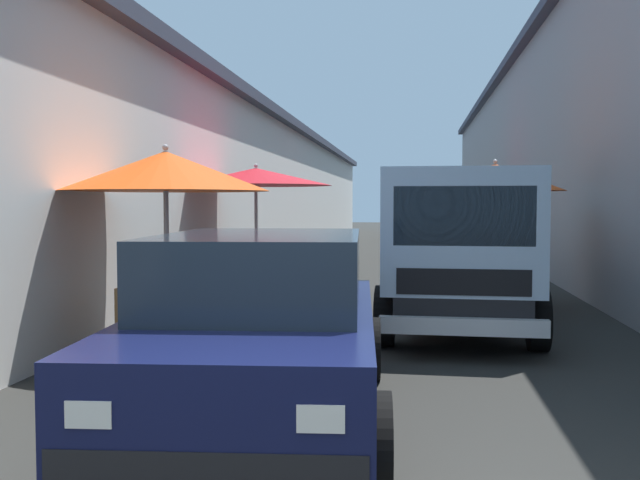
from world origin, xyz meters
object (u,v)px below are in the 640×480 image
(delivery_truck, at_px, (459,255))
(parked_scooter, at_px, (490,262))
(fruit_stall_far_right, at_px, (164,192))
(fruit_stall_near_left, at_px, (441,203))
(hatchback_car, at_px, (261,326))
(fruit_stall_mid_lane, at_px, (256,194))
(fruit_stall_near_right, at_px, (494,192))
(vendor_by_crates, at_px, (430,238))

(delivery_truck, distance_m, parked_scooter, 6.24)
(fruit_stall_far_right, relative_size, fruit_stall_near_left, 1.03)
(fruit_stall_far_right, distance_m, hatchback_car, 2.89)
(fruit_stall_mid_lane, bearing_deg, parked_scooter, -56.12)
(fruit_stall_near_right, distance_m, vendor_by_crates, 4.56)
(fruit_stall_near_left, bearing_deg, fruit_stall_far_right, 165.22)
(fruit_stall_near_left, distance_m, hatchback_car, 15.78)
(fruit_stall_mid_lane, height_order, delivery_truck, fruit_stall_mid_lane)
(parked_scooter, bearing_deg, fruit_stall_near_right, 174.82)
(hatchback_car, relative_size, parked_scooter, 2.43)
(fruit_stall_mid_lane, relative_size, fruit_stall_far_right, 1.14)
(fruit_stall_mid_lane, xyz_separation_m, fruit_stall_near_left, (8.78, -3.56, -0.14))
(fruit_stall_near_right, bearing_deg, parked_scooter, -5.18)
(hatchback_car, bearing_deg, fruit_stall_near_left, -7.26)
(fruit_stall_mid_lane, xyz_separation_m, parked_scooter, (2.92, -4.34, -1.40))
(fruit_stall_near_left, xyz_separation_m, vendor_by_crates, (-4.56, 0.43, -0.82))
(vendor_by_crates, bearing_deg, fruit_stall_mid_lane, 143.46)
(fruit_stall_mid_lane, distance_m, parked_scooter, 5.42)
(parked_scooter, bearing_deg, fruit_stall_mid_lane, 123.88)
(delivery_truck, xyz_separation_m, vendor_by_crates, (7.42, 0.19, -0.16))
(fruit_stall_near_right, xyz_separation_m, parked_scooter, (3.05, -0.28, -1.43))
(fruit_stall_far_right, xyz_separation_m, hatchback_car, (-2.18, -1.55, -1.07))
(fruit_stall_near_right, xyz_separation_m, vendor_by_crates, (4.35, 0.95, -0.99))
(fruit_stall_near_left, distance_m, parked_scooter, 6.04)
(hatchback_car, bearing_deg, vendor_by_crates, -8.01)
(fruit_stall_near_left, xyz_separation_m, parked_scooter, (-5.86, -0.79, -1.25))
(delivery_truck, bearing_deg, vendor_by_crates, 1.44)
(fruit_stall_near_right, xyz_separation_m, hatchback_car, (-6.71, 2.50, -1.14))
(fruit_stall_far_right, xyz_separation_m, fruit_stall_near_right, (4.53, -4.06, 0.07))
(hatchback_car, bearing_deg, delivery_truck, -25.58)
(vendor_by_crates, bearing_deg, delivery_truck, -178.56)
(fruit_stall_mid_lane, bearing_deg, fruit_stall_near_right, -91.86)
(fruit_stall_far_right, bearing_deg, delivery_truck, -66.17)
(fruit_stall_far_right, height_order, parked_scooter, fruit_stall_far_right)
(fruit_stall_near_right, distance_m, delivery_truck, 3.27)
(fruit_stall_near_right, relative_size, vendor_by_crates, 1.56)
(hatchback_car, height_order, vendor_by_crates, vendor_by_crates)
(fruit_stall_far_right, distance_m, fruit_stall_near_right, 6.08)
(vendor_by_crates, bearing_deg, hatchback_car, 171.99)
(fruit_stall_mid_lane, distance_m, fruit_stall_far_right, 4.66)
(fruit_stall_far_right, relative_size, delivery_truck, 0.47)
(fruit_stall_near_left, relative_size, vendor_by_crates, 1.46)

